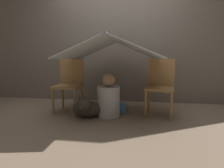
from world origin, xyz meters
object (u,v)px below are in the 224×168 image
chair_left (70,82)px  chair_right (160,84)px  dog (86,108)px  person_front (109,99)px

chair_left → chair_right: 1.45m
chair_left → dog: size_ratio=2.01×
chair_right → person_front: (-0.77, -0.20, -0.21)m
chair_left → dog: 0.60m
person_front → dog: (-0.31, -0.13, -0.11)m
dog → chair_left: bearing=138.7°
chair_left → person_front: (0.68, -0.20, -0.21)m
chair_right → dog: 1.17m
chair_left → dog: (0.38, -0.33, -0.32)m
person_front → dog: person_front is taller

